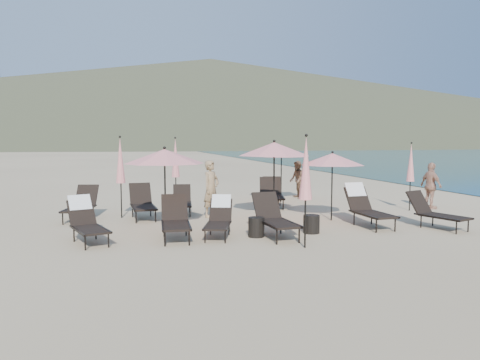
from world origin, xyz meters
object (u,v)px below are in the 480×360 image
object	(u,v)px
umbrella_open_3	(281,152)
beachgoer_c	(431,186)
lounger_7	(142,203)
umbrella_closed_3	(176,158)
lounger_6	(81,204)
lounger_9	(273,193)
umbrella_closed_1	(411,163)
lounger_3	(275,217)
lounger_0	(86,221)
umbrella_closed_0	(306,169)
lounger_4	(366,206)
umbrella_open_0	(165,156)
lounger_8	(182,201)
umbrella_open_2	(332,159)
lounger_2	(219,218)
side_table_1	(311,224)
beachgoer_b	(297,180)
lounger_1	(175,219)
side_table_0	(256,227)
umbrella_open_1	(274,149)
lounger_5	(436,212)
beachgoer_a	(211,189)
umbrella_closed_2	(120,161)
lounger_10	(269,194)

from	to	relation	value
umbrella_open_3	beachgoer_c	size ratio (longest dim) A/B	1.35
lounger_7	umbrella_closed_3	world-z (taller)	umbrella_closed_3
umbrella_closed_3	lounger_6	bearing A→B (deg)	-148.23
beachgoer_c	lounger_6	bearing A→B (deg)	81.87
lounger_9	umbrella_closed_1	xyz separation A→B (m)	(4.17, -2.11, 1.14)
lounger_6	lounger_3	bearing A→B (deg)	-23.91
lounger_0	lounger_3	bearing A→B (deg)	-25.27
lounger_3	umbrella_closed_0	xyz separation A→B (m)	(0.26, -1.32, 1.29)
lounger_7	beachgoer_c	world-z (taller)	beachgoer_c
beachgoer_c	lounger_4	bearing A→B (deg)	116.48
lounger_9	beachgoer_c	world-z (taller)	beachgoer_c
lounger_6	umbrella_open_0	world-z (taller)	umbrella_open_0
lounger_8	umbrella_open_2	bearing A→B (deg)	-22.74
lounger_2	beachgoer_c	distance (m)	8.49
side_table_1	beachgoer_b	world-z (taller)	beachgoer_b
lounger_1	beachgoer_c	bearing A→B (deg)	20.19
side_table_0	beachgoer_c	size ratio (longest dim) A/B	0.30
lounger_9	umbrella_closed_0	size ratio (longest dim) A/B	0.74
lounger_6	umbrella_closed_0	world-z (taller)	umbrella_closed_0
lounger_9	umbrella_open_1	xyz separation A→B (m)	(-0.81, -2.38, 1.65)
lounger_0	side_table_1	xyz separation A→B (m)	(5.58, -0.48, -0.27)
lounger_3	lounger_5	world-z (taller)	lounger_3
lounger_3	beachgoer_a	size ratio (longest dim) A/B	1.03
side_table_0	lounger_8	bearing A→B (deg)	107.03
beachgoer_a	lounger_0	bearing A→B (deg)	176.20
umbrella_closed_0	beachgoer_b	xyz separation A→B (m)	(3.15, 8.16, -1.01)
lounger_1	beachgoer_a	bearing A→B (deg)	67.51
lounger_3	beachgoer_b	distance (m)	7.64
lounger_3	umbrella_open_2	world-z (taller)	umbrella_open_2
lounger_6	umbrella_closed_0	distance (m)	7.32
lounger_0	umbrella_closed_2	size ratio (longest dim) A/B	0.71
umbrella_open_0	umbrella_closed_2	bearing A→B (deg)	113.35
lounger_0	lounger_8	size ratio (longest dim) A/B	1.11
umbrella_closed_1	beachgoer_c	size ratio (longest dim) A/B	1.44
lounger_2	umbrella_open_1	xyz separation A→B (m)	(2.18, 2.05, 1.66)
lounger_10	side_table_1	size ratio (longest dim) A/B	3.99
lounger_10	umbrella_open_3	distance (m)	2.11
lounger_7	beachgoer_a	distance (m)	2.15
lounger_1	lounger_10	size ratio (longest dim) A/B	0.96
umbrella_closed_2	side_table_1	distance (m)	6.18
umbrella_open_3	side_table_0	bearing A→B (deg)	-115.62
lounger_4	umbrella_closed_1	bearing A→B (deg)	34.57
umbrella_closed_3	umbrella_open_3	bearing A→B (deg)	4.88
lounger_4	side_table_1	distance (m)	2.01
umbrella_open_0	umbrella_closed_0	distance (m)	3.89
lounger_8	umbrella_open_3	size ratio (longest dim) A/B	0.75
lounger_4	lounger_2	bearing A→B (deg)	-177.71
umbrella_closed_2	umbrella_closed_3	world-z (taller)	umbrella_closed_2
lounger_0	beachgoer_c	bearing A→B (deg)	-5.88
lounger_8	lounger_0	bearing A→B (deg)	-119.91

